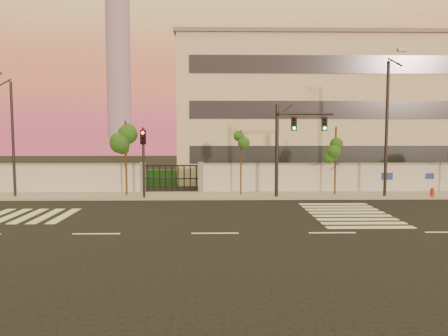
{
  "coord_description": "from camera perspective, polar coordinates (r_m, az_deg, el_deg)",
  "views": [
    {
      "loc": [
        0.04,
        -18.17,
        4.3
      ],
      "look_at": [
        0.5,
        6.0,
        2.28
      ],
      "focal_mm": 35.0,
      "sensor_mm": 36.0,
      "label": 1
    }
  ],
  "objects": [
    {
      "name": "traffic_signal_main",
      "position": [
        28.07,
        8.46,
        3.69
      ],
      "size": [
        3.77,
        0.96,
        6.01
      ],
      "rotation": [
        0.0,
        0.0,
        0.22
      ],
      "color": "black",
      "rests_on": "ground"
    },
    {
      "name": "street_tree_e",
      "position": [
        29.74,
        14.41,
        2.91
      ],
      "size": [
        1.44,
        1.15,
        4.64
      ],
      "color": "#382314",
      "rests_on": "ground"
    },
    {
      "name": "street_tree_c",
      "position": [
        29.2,
        -12.66,
        3.46
      ],
      "size": [
        1.61,
        1.28,
        5.01
      ],
      "color": "#382314",
      "rests_on": "ground"
    },
    {
      "name": "institutional_building",
      "position": [
        41.19,
        11.56,
        7.26
      ],
      "size": [
        24.4,
        12.4,
        12.25
      ],
      "color": "beige",
      "rests_on": "ground"
    },
    {
      "name": "road_markings",
      "position": [
        22.41,
        -5.26,
        -6.29
      ],
      "size": [
        57.0,
        7.62,
        0.02
      ],
      "color": "silver",
      "rests_on": "ground"
    },
    {
      "name": "perimeter_wall",
      "position": [
        30.35,
        -0.97,
        -1.34
      ],
      "size": [
        60.0,
        0.36,
        2.2
      ],
      "color": "#B6B9BE",
      "rests_on": "ground"
    },
    {
      "name": "traffic_signal_secondary",
      "position": [
        27.82,
        -10.48,
        1.8
      ],
      "size": [
        0.35,
        0.34,
        4.56
      ],
      "rotation": [
        0.0,
        0.0,
        0.08
      ],
      "color": "black",
      "rests_on": "ground"
    },
    {
      "name": "fire_hydrant",
      "position": [
        30.96,
        25.54,
        -2.99
      ],
      "size": [
        0.28,
        0.28,
        0.74
      ],
      "rotation": [
        0.0,
        0.0,
        -0.02
      ],
      "color": "#B8200C",
      "rests_on": "ground"
    },
    {
      "name": "street_tree_d",
      "position": [
        28.76,
        2.27,
        2.64
      ],
      "size": [
        1.33,
        1.06,
        4.39
      ],
      "color": "#382314",
      "rests_on": "ground"
    },
    {
      "name": "hedge_row",
      "position": [
        33.12,
        0.85,
        -1.26
      ],
      "size": [
        41.0,
        4.25,
        1.8
      ],
      "color": "black",
      "rests_on": "ground"
    },
    {
      "name": "ground",
      "position": [
        18.68,
        -1.2,
        -8.54
      ],
      "size": [
        120.0,
        120.0,
        0.0
      ],
      "primitive_type": "plane",
      "color": "black",
      "rests_on": "ground"
    },
    {
      "name": "streetlight_east",
      "position": [
        29.72,
        20.63,
        5.72
      ],
      "size": [
        0.55,
        2.2,
        9.16
      ],
      "color": "black",
      "rests_on": "ground"
    },
    {
      "name": "distant_skyscraper",
      "position": [
        310.59,
        -13.67,
        15.35
      ],
      "size": [
        16.0,
        16.0,
        118.0
      ],
      "color": "gray",
      "rests_on": "ground"
    },
    {
      "name": "streetlight_west",
      "position": [
        30.83,
        -26.01,
        4.15
      ],
      "size": [
        0.47,
        1.88,
        7.82
      ],
      "color": "black",
      "rests_on": "ground"
    },
    {
      "name": "sidewalk",
      "position": [
        28.98,
        -1.17,
        -3.61
      ],
      "size": [
        60.0,
        3.0,
        0.15
      ],
      "primitive_type": "cube",
      "color": "gray",
      "rests_on": "ground"
    }
  ]
}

